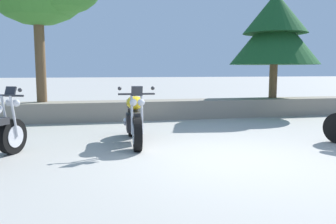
% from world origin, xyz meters
% --- Properties ---
extents(ground_plane, '(120.00, 120.00, 0.00)m').
position_xyz_m(ground_plane, '(0.00, 0.00, 0.00)').
color(ground_plane, '#A3A099').
extents(stone_wall, '(36.00, 0.80, 0.55)m').
position_xyz_m(stone_wall, '(0.00, 4.80, 0.28)').
color(stone_wall, gray).
rests_on(stone_wall, ground).
extents(motorcycle_yellow_centre, '(0.67, 2.07, 1.18)m').
position_xyz_m(motorcycle_yellow_centre, '(-1.32, 1.52, 0.49)').
color(motorcycle_yellow_centre, black).
rests_on(motorcycle_yellow_centre, ground).
extents(pine_tree_mid_right, '(2.83, 2.83, 3.34)m').
position_xyz_m(pine_tree_mid_right, '(3.59, 4.98, 2.71)').
color(pine_tree_mid_right, brown).
rests_on(pine_tree_mid_right, stone_wall).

